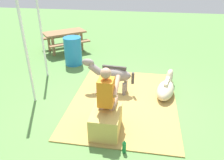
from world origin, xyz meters
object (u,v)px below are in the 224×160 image
object	(u,v)px
soda_bottle	(124,147)
tent_pole_left	(26,51)
person_seated	(107,95)
hay_bale	(106,122)
pony_standing	(111,74)
picnic_bench	(65,36)
pony_lying	(166,88)
tent_pole_right	(41,33)
water_barrel	(73,51)

from	to	relation	value
soda_bottle	tent_pole_left	distance (m)	2.93
person_seated	hay_bale	bearing A→B (deg)	179.15
pony_standing	picnic_bench	world-z (taller)	pony_standing
pony_lying	tent_pole_right	bearing A→B (deg)	80.53
tent_pole_left	pony_lying	bearing A→B (deg)	-76.01
pony_standing	tent_pole_left	bearing A→B (deg)	111.83
tent_pole_right	pony_lying	bearing A→B (deg)	-99.47
soda_bottle	picnic_bench	bearing A→B (deg)	29.95
person_seated	soda_bottle	size ratio (longest dim) A/B	5.04
hay_bale	person_seated	bearing A→B (deg)	-0.85
hay_bale	tent_pole_right	world-z (taller)	tent_pole_right
person_seated	soda_bottle	distance (m)	0.99
pony_lying	picnic_bench	xyz separation A→B (m)	(2.73, 3.62, 0.39)
water_barrel	picnic_bench	xyz separation A→B (m)	(1.20, 0.70, 0.12)
hay_bale	tent_pole_right	distance (m)	3.29
person_seated	water_barrel	distance (m)	3.47
picnic_bench	person_seated	bearing A→B (deg)	-150.47
tent_pole_right	picnic_bench	distance (m)	2.28
tent_pole_right	picnic_bench	world-z (taller)	tent_pole_right
pony_lying	tent_pole_left	xyz separation A→B (m)	(-0.79, 3.16, 1.10)
water_barrel	tent_pole_left	distance (m)	2.48
pony_standing	pony_lying	bearing A→B (deg)	-86.63
tent_pole_left	pony_standing	bearing A→B (deg)	-68.17
pony_standing	person_seated	bearing A→B (deg)	-173.14
pony_lying	tent_pole_left	size ratio (longest dim) A/B	0.53
hay_bale	picnic_bench	bearing A→B (deg)	28.57
pony_lying	hay_bale	bearing A→B (deg)	143.22
water_barrel	soda_bottle	bearing A→B (deg)	-150.18
pony_standing	water_barrel	size ratio (longest dim) A/B	1.48
hay_bale	tent_pole_left	bearing A→B (deg)	65.86
person_seated	pony_lying	distance (m)	2.01
soda_bottle	water_barrel	xyz separation A→B (m)	(3.66, 2.10, 0.32)
water_barrel	picnic_bench	distance (m)	1.39
tent_pole_left	person_seated	bearing A→B (deg)	-109.89
hay_bale	person_seated	world-z (taller)	person_seated
person_seated	water_barrel	bearing A→B (deg)	29.21
pony_standing	water_barrel	bearing A→B (deg)	43.19
person_seated	water_barrel	world-z (taller)	person_seated
water_barrel	pony_lying	bearing A→B (deg)	-117.77
pony_standing	soda_bottle	bearing A→B (deg)	-164.19
water_barrel	picnic_bench	size ratio (longest dim) A/B	0.46
soda_bottle	water_barrel	distance (m)	4.23
tent_pole_left	picnic_bench	size ratio (longest dim) A/B	1.30
picnic_bench	water_barrel	bearing A→B (deg)	-149.66
pony_standing	soda_bottle	world-z (taller)	pony_standing
person_seated	pony_lying	bearing A→B (deg)	-39.67
pony_lying	person_seated	bearing A→B (deg)	140.33
tent_pole_left	tent_pole_right	distance (m)	1.39
person_seated	pony_standing	size ratio (longest dim) A/B	1.01
pony_lying	tent_pole_left	bearing A→B (deg)	103.99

